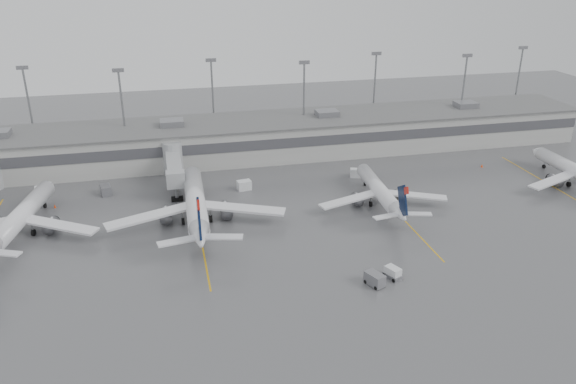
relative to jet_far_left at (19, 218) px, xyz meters
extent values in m
plane|color=#4F4F51|center=(46.09, -27.95, -3.05)|extent=(260.00, 260.00, 0.00)
cube|color=#AAAAA5|center=(46.09, 30.05, 0.95)|extent=(150.00, 16.00, 8.00)
cube|color=#47474C|center=(46.09, 22.00, 1.95)|extent=(150.00, 0.15, 2.20)
cube|color=#606060|center=(46.09, 30.05, 5.00)|extent=(152.00, 17.00, 0.30)
cube|color=slate|center=(96.09, 30.05, 5.75)|extent=(5.00, 4.00, 1.30)
cylinder|color=gray|center=(-3.91, 39.55, 6.95)|extent=(0.44, 0.44, 20.00)
cube|color=slate|center=(-3.91, 39.55, 17.15)|extent=(2.40, 0.50, 0.80)
cylinder|color=gray|center=(16.09, 32.05, 6.95)|extent=(0.44, 0.44, 20.00)
cube|color=slate|center=(16.09, 32.05, 17.15)|extent=(2.40, 0.50, 0.80)
cylinder|color=gray|center=(36.09, 39.55, 6.95)|extent=(0.44, 0.44, 20.00)
cube|color=slate|center=(36.09, 39.55, 17.15)|extent=(2.40, 0.50, 0.80)
cylinder|color=gray|center=(56.09, 32.05, 6.95)|extent=(0.44, 0.44, 20.00)
cube|color=slate|center=(56.09, 32.05, 17.15)|extent=(2.40, 0.50, 0.80)
cylinder|color=gray|center=(76.09, 39.55, 6.95)|extent=(0.44, 0.44, 20.00)
cube|color=slate|center=(76.09, 39.55, 17.15)|extent=(2.40, 0.50, 0.80)
cylinder|color=gray|center=(96.09, 32.05, 6.95)|extent=(0.44, 0.44, 20.00)
cube|color=slate|center=(96.09, 32.05, 17.15)|extent=(2.40, 0.50, 0.80)
cylinder|color=gray|center=(116.09, 39.55, 6.95)|extent=(0.44, 0.44, 20.00)
cube|color=slate|center=(116.09, 39.55, 17.15)|extent=(2.40, 0.50, 0.80)
cylinder|color=gray|center=(25.59, 22.05, 0.45)|extent=(4.00, 4.00, 7.00)
cube|color=gray|center=(25.59, 15.55, 1.25)|extent=(2.80, 13.00, 2.60)
cube|color=gray|center=(25.59, 8.05, 1.25)|extent=(3.40, 2.40, 3.00)
cylinder|color=gray|center=(25.59, 8.05, -1.65)|extent=(0.70, 0.70, 2.80)
cube|color=black|center=(25.59, 8.05, -2.70)|extent=(2.20, 1.20, 0.70)
cube|color=#E5A50D|center=(28.59, -3.95, -3.04)|extent=(0.25, 40.00, 0.01)
cube|color=#E5A50D|center=(63.59, -3.95, -3.04)|extent=(0.25, 40.00, 0.01)
cube|color=#E5A50D|center=(98.59, -3.95, -3.04)|extent=(0.25, 40.00, 0.01)
cylinder|color=white|center=(0.28, 1.44, -0.06)|extent=(7.10, 22.06, 2.99)
cone|color=white|center=(2.63, 13.55, -0.06)|extent=(3.46, 3.30, 2.99)
cube|color=white|center=(6.59, -2.63, -0.86)|extent=(12.57, 8.53, 0.35)
cylinder|color=black|center=(1.99, 10.23, -2.60)|extent=(0.51, 0.95, 0.90)
cylinder|color=black|center=(-2.15, -0.12, -2.50)|extent=(0.65, 1.16, 1.09)
cylinder|color=black|center=(1.95, -0.92, -2.50)|extent=(0.65, 1.16, 1.09)
cylinder|color=white|center=(28.51, -0.05, 0.31)|extent=(3.98, 24.68, 3.35)
cone|color=white|center=(28.86, 13.81, 0.31)|extent=(3.43, 3.22, 3.35)
cone|color=white|center=(28.13, -14.92, 0.76)|extent=(3.50, 5.68, 3.35)
cube|color=white|center=(20.60, -2.98, -0.59)|extent=(14.76, 6.93, 0.39)
cube|color=white|center=(36.25, -3.38, -0.59)|extent=(14.68, 7.58, 0.39)
cube|color=black|center=(28.12, -15.48, 4.00)|extent=(0.50, 6.30, 7.31)
cube|color=#B4150D|center=(28.08, -16.93, 6.91)|extent=(0.39, 2.27, 2.12)
cylinder|color=black|center=(28.77, 10.01, -2.54)|extent=(0.42, 1.02, 1.01)
cylinder|color=black|center=(26.10, -2.23, -2.43)|extent=(0.53, 1.24, 1.23)
cylinder|color=black|center=(30.80, -2.35, -2.43)|extent=(0.53, 1.24, 1.23)
cylinder|color=white|center=(61.88, -0.82, -0.39)|extent=(3.82, 19.58, 2.65)
cone|color=white|center=(62.54, 10.12, -0.39)|extent=(2.80, 2.63, 2.65)
cone|color=white|center=(61.17, -12.56, -0.04)|extent=(2.91, 4.57, 2.65)
cube|color=white|center=(55.55, -2.92, -1.10)|extent=(11.71, 5.12, 0.31)
cube|color=white|center=(67.91, -3.67, -1.10)|extent=(11.54, 6.34, 0.31)
cube|color=black|center=(61.15, -13.01, 2.53)|extent=(0.56, 4.99, 5.78)
cube|color=#B4150D|center=(61.08, -14.15, 4.82)|extent=(0.37, 1.80, 1.68)
cylinder|color=black|center=(62.36, 7.12, -2.65)|extent=(0.36, 0.81, 0.80)
cylinder|color=black|center=(59.92, -2.48, -2.56)|extent=(0.46, 0.99, 0.97)
cylinder|color=black|center=(63.63, -2.70, -2.56)|extent=(0.46, 0.99, 0.97)
cylinder|color=white|center=(103.40, -0.58, -0.29)|extent=(3.10, 20.29, 2.76)
cone|color=white|center=(103.21, 10.83, -0.29)|extent=(2.80, 2.62, 2.76)
cube|color=white|center=(97.00, -3.26, -1.02)|extent=(12.09, 6.15, 0.32)
cylinder|color=black|center=(103.26, 7.70, -2.63)|extent=(0.34, 0.83, 0.83)
cylinder|color=black|center=(101.50, -2.45, -2.54)|extent=(0.43, 1.02, 1.01)
cube|color=white|center=(54.27, -26.23, -2.21)|extent=(2.18, 2.61, 1.68)
cube|color=slate|center=(54.27, -26.23, -2.72)|extent=(2.50, 3.03, 0.65)
cylinder|color=black|center=(53.21, -25.67, -2.79)|extent=(0.40, 0.56, 0.52)
cylinder|color=black|center=(54.57, -25.07, -2.79)|extent=(0.40, 0.56, 0.52)
cylinder|color=black|center=(53.96, -27.38, -2.79)|extent=(0.40, 0.56, 0.52)
cylinder|color=black|center=(55.33, -26.78, -2.79)|extent=(0.40, 0.56, 0.52)
cube|color=slate|center=(51.07, -27.43, -2.08)|extent=(2.64, 3.26, 1.73)
cylinder|color=black|center=(50.01, -26.78, -2.76)|extent=(0.43, 0.61, 0.57)
cylinder|color=black|center=(52.13, -28.07, -2.76)|extent=(0.43, 0.61, 0.57)
cube|color=white|center=(0.52, 16.64, -2.18)|extent=(2.64, 1.95, 1.73)
cube|color=white|center=(38.61, 10.49, -2.12)|extent=(2.87, 2.16, 1.85)
cube|color=white|center=(62.20, 12.01, -2.19)|extent=(2.80, 2.29, 1.72)
cube|color=slate|center=(12.43, 14.10, -2.12)|extent=(2.46, 3.29, 1.84)
cone|color=#FF3E05|center=(3.71, 9.86, -2.73)|extent=(0.40, 0.40, 0.63)
cone|color=#FF3E05|center=(28.29, 12.72, -2.72)|extent=(0.41, 0.41, 0.65)
cone|color=#FF3E05|center=(61.39, 2.23, -2.75)|extent=(0.38, 0.38, 0.60)
cone|color=#FF3E05|center=(90.60, 11.25, -2.69)|extent=(0.45, 0.45, 0.72)
camera|label=1|loc=(24.28, -89.93, 39.86)|focal=35.00mm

